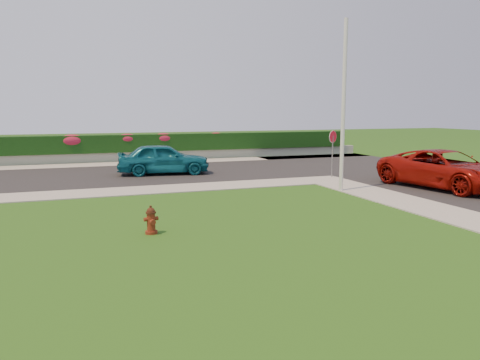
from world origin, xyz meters
name	(u,v)px	position (x,y,z in m)	size (l,w,h in m)	color
ground	(258,248)	(0.00, 0.00, 0.00)	(120.00, 120.00, 0.00)	black
street_far	(52,178)	(-5.00, 14.00, 0.02)	(26.00, 8.00, 0.04)	black
sidewalk_far	(18,197)	(-6.00, 9.00, 0.02)	(24.00, 2.00, 0.04)	gray
curb_corner	(325,180)	(7.00, 9.00, 0.02)	(2.00, 2.00, 0.04)	gray
sidewalk_beyond	(125,164)	(-1.00, 19.00, 0.02)	(34.00, 2.00, 0.04)	gray
retaining_wall	(123,157)	(-1.00, 20.50, 0.30)	(34.00, 0.40, 0.60)	gray
hedge	(122,143)	(-1.00, 20.60, 1.15)	(32.00, 0.90, 1.10)	black
fire_hydrant	(151,220)	(-2.16, 2.18, 0.36)	(0.39, 0.37, 0.75)	#4B130B
suv_red	(446,169)	(10.43, 5.15, 0.83)	(2.62, 5.67, 1.58)	maroon
sedan_teal	(164,159)	(0.30, 13.44, 0.82)	(1.83, 4.56, 1.55)	#0D5669
utility_pole	(343,107)	(6.10, 6.16, 3.37)	(0.16, 0.16, 6.73)	silver
stop_sign	(333,143)	(7.77, 9.65, 1.68)	(0.57, 0.28, 2.30)	slate
flower_clump_c	(72,141)	(-3.98, 20.50, 1.40)	(1.50, 0.96, 0.75)	#AE1D33
flower_clump_d	(127,139)	(-0.67, 20.50, 1.45)	(1.26, 0.81, 0.63)	#AE1D33
flower_clump_e	(164,138)	(1.67, 20.50, 1.44)	(1.30, 0.84, 0.65)	#AE1D33
flower_clump_f	(216,136)	(5.23, 20.50, 1.49)	(1.03, 0.66, 0.52)	#AE1D33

